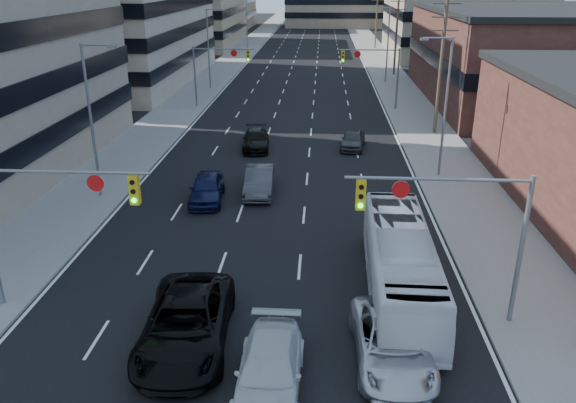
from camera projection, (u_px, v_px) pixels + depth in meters
The scene contains 27 objects.
road_surface at pixel (312, 31), 135.07m from camera, with size 18.00×300.00×0.02m, color black.
sidewalk_left at pixel (265, 31), 135.68m from camera, with size 5.00×300.00×0.15m, color slate.
sidewalk_right at pixel (360, 31), 134.40m from camera, with size 5.00×300.00×0.15m, color slate.
office_left_far at pixel (182, 1), 105.64m from camera, with size 20.00×30.00×16.00m, color gray.
storefront_right_mid at pixel (529, 58), 57.98m from camera, with size 20.00×30.00×9.00m, color #472119.
office_right_far at pixel (460, 11), 92.18m from camera, with size 22.00×28.00×14.00m, color gray.
bg_block_right at pixel (449, 5), 131.05m from camera, with size 22.00×22.00×12.00m, color gray.
signal_near_left at pixel (48, 209), 20.90m from camera, with size 6.59×0.33×6.00m.
signal_near_right at pixel (454, 218), 20.07m from camera, with size 6.59×0.33×6.00m.
signal_far_left at pixel (217, 64), 55.18m from camera, with size 6.09×0.33×6.00m.
signal_far_right at pixel (374, 66), 54.33m from camera, with size 6.09×0.33×6.00m.
utility_pole_block at pixel (441, 64), 45.19m from camera, with size 2.20×0.28×11.00m.
utility_pole_midblock at pixel (397, 31), 72.97m from camera, with size 2.20×0.28×11.00m.
utility_pole_distant at pixel (377, 16), 100.75m from camera, with size 2.20×0.28×11.00m.
streetlight_left_near at pixel (93, 115), 31.90m from camera, with size 2.03×0.22×9.00m.
streetlight_left_mid at pixel (210, 45), 64.31m from camera, with size 2.03×0.22×9.00m.
streetlight_left_far at pixel (248, 22), 96.72m from camera, with size 2.03×0.22×9.00m.
streetlight_right_near at pixel (444, 101), 35.38m from camera, with size 2.03×0.22×9.00m.
streetlight_right_far at pixel (387, 41), 67.79m from camera, with size 2.03×0.22×9.00m.
black_pickup at pixel (186, 324), 19.94m from camera, with size 2.99×6.48×1.80m, color black.
white_van at pixel (270, 371), 17.80m from camera, with size 2.08×5.12×1.49m, color silver.
silver_suv at pixel (391, 343), 19.14m from camera, with size 2.50×5.43×1.51m, color silver.
transit_bus at pixel (400, 263), 22.96m from camera, with size 2.45×10.47×2.92m, color white.
sedan_blue at pixel (207, 188), 33.00m from camera, with size 1.87×4.66×1.59m, color #0D1134.
sedan_grey_center at pixel (259, 181), 34.16m from camera, with size 1.66×4.77×1.57m, color #37373A.
sedan_black_far at pixel (256, 140), 43.04m from camera, with size 1.98×4.87×1.41m, color black.
sedan_grey_right at pixel (353, 139), 43.18m from camera, with size 1.68×4.18×1.42m, color #373739.
Camera 1 is at (2.63, -10.72, 12.38)m, focal length 35.00 mm.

